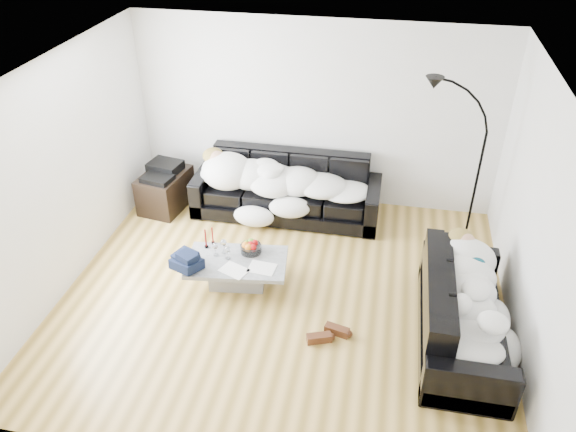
% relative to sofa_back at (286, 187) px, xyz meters
% --- Properties ---
extents(ground, '(5.00, 5.00, 0.00)m').
position_rel_sofa_back_xyz_m(ground, '(0.30, -1.73, -0.42)').
color(ground, olive).
rests_on(ground, ground).
extents(wall_back, '(5.00, 0.02, 2.60)m').
position_rel_sofa_back_xyz_m(wall_back, '(0.30, 0.52, 0.88)').
color(wall_back, silver).
rests_on(wall_back, ground).
extents(wall_left, '(0.02, 4.50, 2.60)m').
position_rel_sofa_back_xyz_m(wall_left, '(-2.20, -1.73, 0.88)').
color(wall_left, silver).
rests_on(wall_left, ground).
extents(wall_right, '(0.02, 4.50, 2.60)m').
position_rel_sofa_back_xyz_m(wall_right, '(2.80, -1.73, 0.88)').
color(wall_right, silver).
rests_on(wall_right, ground).
extents(ceiling, '(5.00, 5.00, 0.00)m').
position_rel_sofa_back_xyz_m(ceiling, '(0.30, -1.73, 2.18)').
color(ceiling, white).
rests_on(ceiling, ground).
extents(sofa_back, '(2.57, 0.89, 0.84)m').
position_rel_sofa_back_xyz_m(sofa_back, '(0.00, 0.00, 0.00)').
color(sofa_back, black).
rests_on(sofa_back, ground).
extents(sofa_right, '(0.85, 1.98, 0.80)m').
position_rel_sofa_back_xyz_m(sofa_right, '(2.26, -2.04, -0.02)').
color(sofa_right, black).
rests_on(sofa_right, ground).
extents(sleeper_back, '(2.17, 0.75, 0.43)m').
position_rel_sofa_back_xyz_m(sleeper_back, '(0.00, -0.05, 0.22)').
color(sleeper_back, white).
rests_on(sleeper_back, sofa_back).
extents(sleeper_right, '(0.72, 1.69, 0.41)m').
position_rel_sofa_back_xyz_m(sleeper_right, '(2.26, -2.04, 0.21)').
color(sleeper_right, white).
rests_on(sleeper_right, sofa_right).
extents(teal_cushion, '(0.42, 0.38, 0.20)m').
position_rel_sofa_back_xyz_m(teal_cushion, '(2.20, -1.43, 0.30)').
color(teal_cushion, '#0B4250').
rests_on(teal_cushion, sofa_right).
extents(coffee_table, '(1.22, 0.81, 0.33)m').
position_rel_sofa_back_xyz_m(coffee_table, '(-0.26, -1.62, -0.25)').
color(coffee_table, '#939699').
rests_on(coffee_table, ground).
extents(fruit_bowl, '(0.27, 0.27, 0.15)m').
position_rel_sofa_back_xyz_m(fruit_bowl, '(-0.14, -1.43, -0.01)').
color(fruit_bowl, white).
rests_on(fruit_bowl, coffee_table).
extents(wine_glass_a, '(0.10, 0.10, 0.18)m').
position_rel_sofa_back_xyz_m(wine_glass_a, '(-0.45, -1.50, 0.01)').
color(wine_glass_a, white).
rests_on(wine_glass_a, coffee_table).
extents(wine_glass_b, '(0.08, 0.08, 0.17)m').
position_rel_sofa_back_xyz_m(wine_glass_b, '(-0.53, -1.57, 0.00)').
color(wine_glass_b, white).
rests_on(wine_glass_b, coffee_table).
extents(wine_glass_c, '(0.09, 0.09, 0.18)m').
position_rel_sofa_back_xyz_m(wine_glass_c, '(-0.37, -1.61, 0.00)').
color(wine_glass_c, white).
rests_on(wine_glass_c, coffee_table).
extents(candle_left, '(0.06, 0.06, 0.25)m').
position_rel_sofa_back_xyz_m(candle_left, '(-0.69, -1.44, 0.04)').
color(candle_left, maroon).
rests_on(candle_left, coffee_table).
extents(candle_right, '(0.05, 0.05, 0.23)m').
position_rel_sofa_back_xyz_m(candle_right, '(-0.64, -1.35, 0.03)').
color(candle_right, maroon).
rests_on(candle_right, coffee_table).
extents(newspaper_a, '(0.32, 0.26, 0.01)m').
position_rel_sofa_back_xyz_m(newspaper_a, '(0.05, -1.71, -0.08)').
color(newspaper_a, silver).
rests_on(newspaper_a, coffee_table).
extents(newspaper_b, '(0.37, 0.32, 0.01)m').
position_rel_sofa_back_xyz_m(newspaper_b, '(-0.24, -1.81, -0.08)').
color(newspaper_b, silver).
rests_on(newspaper_b, coffee_table).
extents(navy_jacket, '(0.38, 0.33, 0.17)m').
position_rel_sofa_back_xyz_m(navy_jacket, '(-0.76, -1.84, 0.08)').
color(navy_jacket, black).
rests_on(navy_jacket, coffee_table).
extents(shoes, '(0.49, 0.39, 0.10)m').
position_rel_sofa_back_xyz_m(shoes, '(0.90, -2.31, -0.37)').
color(shoes, '#472311').
rests_on(shoes, ground).
extents(av_cabinet, '(0.65, 0.85, 0.53)m').
position_rel_sofa_back_xyz_m(av_cabinet, '(-1.73, -0.15, -0.15)').
color(av_cabinet, black).
rests_on(av_cabinet, ground).
extents(stereo, '(0.50, 0.42, 0.13)m').
position_rel_sofa_back_xyz_m(stereo, '(-1.73, -0.15, 0.18)').
color(stereo, black).
rests_on(stereo, av_cabinet).
extents(floor_lamp, '(0.72, 0.30, 1.95)m').
position_rel_sofa_back_xyz_m(floor_lamp, '(2.42, -0.28, 0.56)').
color(floor_lamp, black).
rests_on(floor_lamp, ground).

